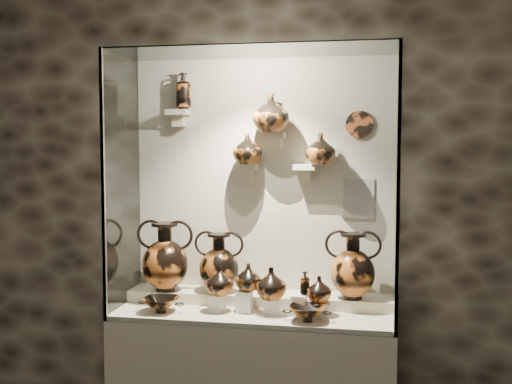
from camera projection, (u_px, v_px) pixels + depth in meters
wall_back at (263, 182)px, 4.17m from camera, size 5.00×0.02×3.20m
plinth at (254, 379)px, 3.95m from camera, size 1.70×0.60×0.80m
front_tier at (254, 313)px, 3.92m from camera, size 1.68×0.58×0.03m
rear_tier at (259, 300)px, 4.09m from camera, size 1.70×0.25×0.10m
back_panel at (263, 182)px, 4.17m from camera, size 1.70×0.03×1.60m
glass_front at (244, 188)px, 3.57m from camera, size 1.70×0.01×1.60m
glass_left at (122, 183)px, 4.02m from camera, size 0.01×0.60×1.60m
glass_right at (398, 187)px, 3.70m from camera, size 0.01×0.60×1.60m
glass_top at (254, 51)px, 3.80m from camera, size 1.70×0.60×0.01m
frame_post_left at (103, 186)px, 3.73m from camera, size 0.02×0.02×1.60m
frame_post_right at (398, 190)px, 3.42m from camera, size 0.02×0.02×1.60m
pedestal_a at (217, 303)px, 3.91m from camera, size 0.09×0.09×0.10m
pedestal_b at (244, 301)px, 3.87m from camera, size 0.09×0.09×0.13m
pedestal_c at (272, 306)px, 3.84m from camera, size 0.09×0.09×0.09m
pedestal_d at (299, 305)px, 3.81m from camera, size 0.09×0.09×0.12m
pedestal_e at (322, 309)px, 3.79m from camera, size 0.09×0.09×0.08m
bracket_ul at (178, 112)px, 4.16m from camera, size 0.14×0.12×0.04m
bracket_ca at (246, 167)px, 4.10m from camera, size 0.14×0.12×0.04m
bracket_cb at (277, 135)px, 4.05m from camera, size 0.10×0.12×0.04m
bracket_cc at (305, 167)px, 4.03m from camera, size 0.14×0.12×0.04m
amphora_left at (165, 257)px, 4.12m from camera, size 0.46×0.46×0.45m
amphora_mid at (219, 263)px, 4.08m from camera, size 0.39×0.39×0.38m
amphora_right at (353, 266)px, 3.91m from camera, size 0.37×0.37×0.41m
jug_a at (220, 281)px, 3.88m from camera, size 0.22×0.22×0.18m
jug_b at (248, 277)px, 3.87m from camera, size 0.21×0.21×0.17m
jug_c at (271, 283)px, 3.82m from camera, size 0.24×0.24×0.19m
jug_e at (319, 289)px, 3.79m from camera, size 0.19×0.19×0.16m
lekythos_small at (305, 282)px, 3.81m from camera, size 0.08×0.08×0.16m
kylix_left at (161, 303)px, 3.87m from camera, size 0.33×0.30×0.11m
kylix_right at (307, 312)px, 3.68m from camera, size 0.31×0.27×0.11m
lekythos_tall at (184, 89)px, 4.14m from camera, size 0.13×0.13×0.26m
ovoid_vase_a at (247, 149)px, 4.05m from camera, size 0.23×0.23×0.20m
ovoid_vase_b at (271, 113)px, 3.98m from camera, size 0.29×0.29×0.24m
ovoid_vase_c at (320, 149)px, 3.96m from camera, size 0.22×0.22×0.20m
wall_plate at (359, 125)px, 4.00m from camera, size 0.17×0.02×0.17m
info_placard at (359, 199)px, 4.04m from camera, size 0.19×0.01×0.26m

